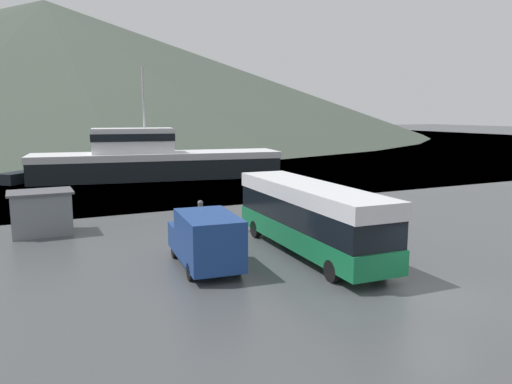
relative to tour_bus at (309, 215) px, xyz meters
The scene contains 10 objects.
ground_plane 7.26m from the tour_bus, 80.19° to the right, with size 400.00×400.00×0.00m, color #424447.
water_surface 133.00m from the tour_bus, 89.49° to the left, with size 240.00×240.00×0.00m, color slate.
hill_backdrop 159.87m from the tour_bus, 90.35° to the left, with size 236.50×236.50×41.84m, color #3D473D.
tour_bus is the anchor object (origin of this frame).
delivery_van 5.19m from the tour_bus, behind, with size 2.70×5.58×2.43m.
fishing_boat 30.00m from the tour_bus, 89.51° to the left, with size 25.03×9.28×11.00m.
storage_bin 4.25m from the tour_bus, 26.94° to the left, with size 1.25×1.30×1.09m.
dock_kiosk 14.77m from the tour_bus, 139.30° to the left, with size 3.33×2.38×2.41m.
small_boat 35.08m from the tour_bus, 109.12° to the left, with size 5.29×5.28×1.02m.
mooring_bollard 12.25m from the tour_bus, 95.42° to the left, with size 0.39×0.39×0.72m.
Camera 1 is at (-13.42, -12.65, 6.63)m, focal length 35.00 mm.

